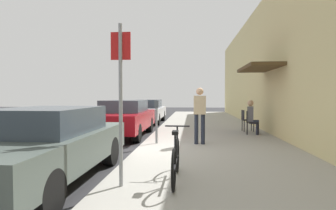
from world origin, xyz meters
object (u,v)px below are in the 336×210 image
Objects in this scene: pedestrian_standing at (200,111)px; bicycle_0 at (176,160)px; parked_car_2 at (147,111)px; cafe_chair_0 at (250,121)px; seated_patron_0 at (252,116)px; cafe_chair_1 at (246,119)px; parking_meter at (157,118)px; parked_car_0 at (46,144)px; parked_car_1 at (124,118)px; street_sign at (121,92)px.

bicycle_0 is at bearing -97.77° from pedestrian_standing.
parked_car_2 is 5.06× the size of cafe_chair_0.
cafe_chair_1 is at bearing 93.99° from seated_patron_0.
parking_meter reaches higher than parked_car_2.
parked_car_0 is 3.41× the size of seated_patron_0.
parked_car_1 reaches higher than parked_car_0.
bicycle_0 is 1.33× the size of seated_patron_0.
parking_meter is 4.03m from cafe_chair_0.
pedestrian_standing reaches higher than bicycle_0.
seated_patron_0 reaches higher than cafe_chair_0.
seated_patron_0 is 1.48× the size of cafe_chair_1.
bicycle_0 is 1.97× the size of cafe_chair_0.
parking_meter is at bearing 66.78° from parked_car_0.
cafe_chair_1 is at bearing -42.73° from parked_car_2.
cafe_chair_1 is at bearing 70.21° from bicycle_0.
pedestrian_standing reaches higher than parked_car_0.
parked_car_0 is at bearing -113.22° from parking_meter.
bicycle_0 is 7.30m from cafe_chair_1.
parked_car_0 is at bearing -129.22° from cafe_chair_0.
parked_car_1 is 2.64m from parking_meter.
parked_car_0 is at bearing -128.61° from pedestrian_standing.
seated_patron_0 is at bearing -12.00° from cafe_chair_0.
parked_car_2 is 2.57× the size of bicycle_0.
parked_car_0 is 3.33× the size of parking_meter.
parking_meter reaches higher than bicycle_0.
street_sign is 1.48m from bicycle_0.
pedestrian_standing is at bearing -37.07° from parked_car_1.
cafe_chair_0 is 0.86m from cafe_chair_1.
cafe_chair_0 and cafe_chair_1 have the same top height.
street_sign is 2.99× the size of cafe_chair_0.
pedestrian_standing reaches higher than parked_car_2.
parked_car_2 is at bearing 101.47° from parking_meter.
parking_meter is 0.77× the size of bicycle_0.
street_sign is 7.24m from seated_patron_0.
cafe_chair_0 is 1.00× the size of cafe_chair_1.
parked_car_0 is at bearing -129.62° from seated_patron_0.
parking_meter is at bearing 178.87° from pedestrian_standing.
bicycle_0 is (2.36, -0.09, -0.23)m from parked_car_0.
parked_car_2 is at bearing 132.53° from seated_patron_0.
street_sign is (1.50, -11.68, 0.94)m from parked_car_2.
pedestrian_standing is (-1.97, -3.20, 0.50)m from cafe_chair_1.
street_sign is at bearing -90.71° from parking_meter.
seated_patron_0 is (3.40, 6.34, -0.82)m from street_sign.
seated_patron_0 is at bearing 34.51° from parking_meter.
street_sign reaches higher than parked_car_2.
parked_car_1 is at bearing 142.93° from pedestrian_standing.
cafe_chair_1 is (4.84, 1.03, -0.11)m from parked_car_1.
cafe_chair_1 is 3.79m from pedestrian_standing.
bicycle_0 is at bearing -112.88° from seated_patron_0.
cafe_chair_0 is 0.67× the size of seated_patron_0.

